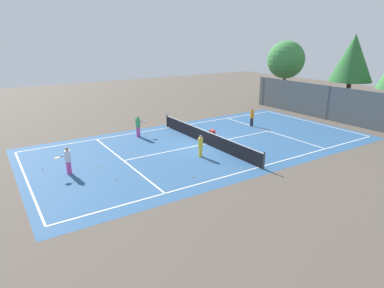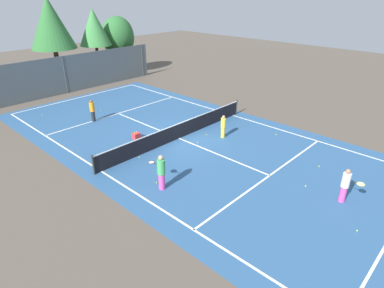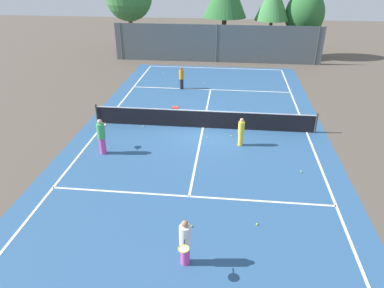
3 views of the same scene
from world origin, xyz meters
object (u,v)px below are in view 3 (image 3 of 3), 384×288
tennis_ball_8 (110,147)px  tennis_ball_1 (163,73)px  player_3 (185,242)px  tennis_ball_7 (283,93)px  tennis_ball_6 (301,171)px  tennis_ball_11 (246,125)px  player_1 (102,136)px  tennis_ball_9 (207,138)px  tennis_ball_10 (231,136)px  player_0 (181,78)px  ball_crate (175,110)px  player_2 (241,132)px  tennis_ball_4 (257,224)px  tennis_ball_2 (204,83)px  tennis_ball_5 (143,126)px  tennis_ball_0 (191,226)px

tennis_ball_8 → tennis_ball_1: bearing=88.8°
player_3 → tennis_ball_7: player_3 is taller
tennis_ball_6 → tennis_ball_11: size_ratio=1.00×
player_1 → tennis_ball_9: 5.28m
tennis_ball_1 → tennis_ball_10: size_ratio=1.00×
player_3 → tennis_ball_10: player_3 is taller
tennis_ball_8 → tennis_ball_7: bearing=44.0°
player_3 → tennis_ball_9: 8.58m
player_0 → tennis_ball_8: bearing=-103.7°
player_1 → ball_crate: (2.61, 5.27, -0.71)m
player_0 → player_2: 9.18m
tennis_ball_8 → tennis_ball_10: bearing=18.4°
tennis_ball_1 → tennis_ball_6: size_ratio=1.00×
tennis_ball_1 → tennis_ball_8: same height
tennis_ball_4 → player_2: bearing=95.0°
tennis_ball_2 → tennis_ball_11: same height
player_2 → tennis_ball_5: bearing=162.8°
player_0 → tennis_ball_0: size_ratio=23.39×
tennis_ball_1 → tennis_ball_6: (8.62, -14.22, 0.00)m
tennis_ball_1 → player_2: bearing=-63.3°
tennis_ball_1 → tennis_ball_8: size_ratio=1.00×
tennis_ball_5 → tennis_ball_7: (8.20, 6.31, 0.00)m
player_1 → tennis_ball_10: size_ratio=26.27×
player_3 → tennis_ball_7: 16.57m
tennis_ball_4 → tennis_ball_5: bearing=127.4°
player_2 → tennis_ball_2: size_ratio=21.81×
ball_crate → tennis_ball_7: bearing=31.8°
player_3 → tennis_ball_11: player_3 is taller
tennis_ball_5 → tennis_ball_11: same height
tennis_ball_4 → tennis_ball_9: bearing=108.5°
player_0 → tennis_ball_7: player_0 is taller
tennis_ball_5 → tennis_ball_9: bearing=-16.0°
player_0 → tennis_ball_7: bearing=-2.5°
tennis_ball_2 → tennis_ball_9: bearing=-84.4°
ball_crate → tennis_ball_4: size_ratio=6.55×
tennis_ball_10 → tennis_ball_11: 1.70m
tennis_ball_2 → tennis_ball_7: bearing=-17.8°
tennis_ball_1 → tennis_ball_5: size_ratio=1.00×
player_1 → tennis_ball_8: (0.13, 0.52, -0.86)m
tennis_ball_0 → tennis_ball_2: size_ratio=1.00×
player_2 → tennis_ball_8: 6.41m
tennis_ball_6 → tennis_ball_2: bearing=113.4°
player_3 → tennis_ball_1: (-4.32, 19.93, -0.79)m
player_1 → tennis_ball_6: player_1 is taller
tennis_ball_0 → tennis_ball_9: 6.89m
player_3 → tennis_ball_1: size_ratio=24.25×
tennis_ball_1 → tennis_ball_5: 10.39m
player_1 → player_3: size_ratio=1.08×
tennis_ball_0 → tennis_ball_4: same height
tennis_ball_7 → tennis_ball_6: bearing=-92.0°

